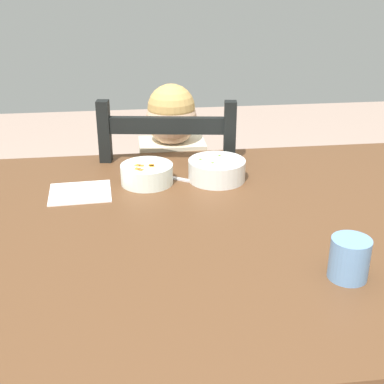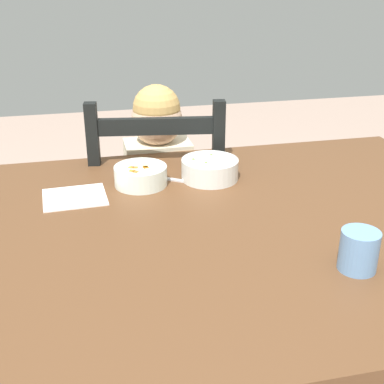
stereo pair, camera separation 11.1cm
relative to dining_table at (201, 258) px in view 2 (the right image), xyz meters
The scene contains 8 objects.
dining_table is the anchor object (origin of this frame).
dining_chair 0.61m from the dining_table, 91.52° to the left, with size 0.48×0.48×0.96m.
child_figure 0.56m from the dining_table, 90.78° to the left, with size 0.32×0.31×0.98m.
bowl_of_peas 0.31m from the dining_table, 71.51° to the left, with size 0.16×0.16×0.06m.
bowl_of_carrots 0.31m from the dining_table, 111.37° to the left, with size 0.15×0.15×0.06m.
spoon 0.32m from the dining_table, 99.15° to the left, with size 0.13×0.09×0.01m.
drinking_cup 0.39m from the dining_table, 44.31° to the right, with size 0.08×0.08×0.08m, color #6C9ACE.
paper_napkin 0.38m from the dining_table, 142.15° to the left, with size 0.16×0.15×0.00m, color white.
Camera 2 is at (-0.26, -1.05, 1.34)m, focal length 48.48 mm.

